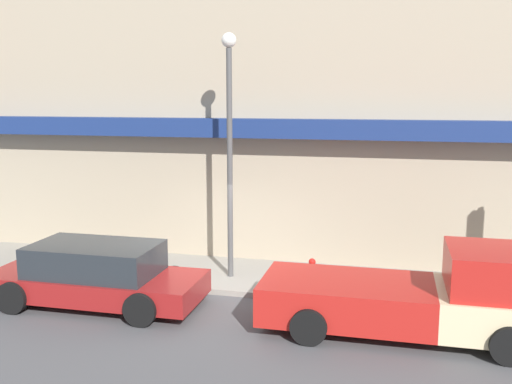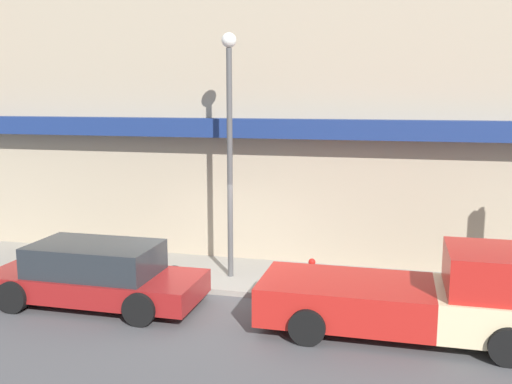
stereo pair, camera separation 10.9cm
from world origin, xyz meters
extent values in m
plane|color=#4C4C4F|center=(0.00, 0.00, 0.00)|extent=(80.00, 80.00, 0.00)
cube|color=gray|center=(0.00, 1.37, 0.07)|extent=(36.00, 2.74, 0.13)
cube|color=tan|center=(0.00, 4.24, 5.06)|extent=(19.80, 3.00, 10.12)
cube|color=navy|center=(0.00, 2.44, 3.82)|extent=(18.22, 0.60, 0.50)
cube|color=beige|center=(6.31, -1.21, 0.61)|extent=(2.29, 1.98, 0.77)
cube|color=#B21E19|center=(6.31, -1.21, 1.40)|extent=(1.94, 1.82, 0.82)
cube|color=#B21E19|center=(3.46, -1.21, 0.61)|extent=(3.43, 1.98, 0.77)
cylinder|color=black|center=(6.37, -0.21, 0.35)|extent=(0.71, 0.22, 0.71)
cylinder|color=black|center=(6.37, -2.20, 0.35)|extent=(0.71, 0.22, 0.71)
cylinder|color=black|center=(2.83, -0.21, 0.35)|extent=(0.71, 0.22, 0.71)
cylinder|color=black|center=(2.83, -2.20, 0.35)|extent=(0.71, 0.22, 0.71)
cube|color=maroon|center=(-2.15, -1.21, 0.47)|extent=(4.84, 1.84, 0.52)
cube|color=#23282D|center=(-2.15, -1.21, 1.07)|extent=(2.81, 1.66, 0.67)
cylinder|color=black|center=(-0.65, -0.28, 0.35)|extent=(0.71, 0.22, 0.71)
cylinder|color=black|center=(-0.65, -2.13, 0.35)|extent=(0.71, 0.22, 0.71)
cylinder|color=black|center=(-3.65, -0.28, 0.35)|extent=(0.71, 0.22, 0.71)
cylinder|color=black|center=(-3.65, -2.13, 0.35)|extent=(0.71, 0.22, 0.71)
cylinder|color=red|center=(2.47, 0.72, 0.41)|extent=(0.18, 0.18, 0.55)
sphere|color=red|center=(2.47, 0.72, 0.76)|extent=(0.17, 0.17, 0.17)
cylinder|color=#4C4C4C|center=(0.34, 1.09, 2.97)|extent=(0.14, 0.14, 5.67)
sphere|color=silver|center=(0.34, 1.09, 5.98)|extent=(0.36, 0.36, 0.36)
camera|label=1|loc=(4.25, -12.34, 4.65)|focal=40.00mm
camera|label=2|loc=(4.36, -12.32, 4.65)|focal=40.00mm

